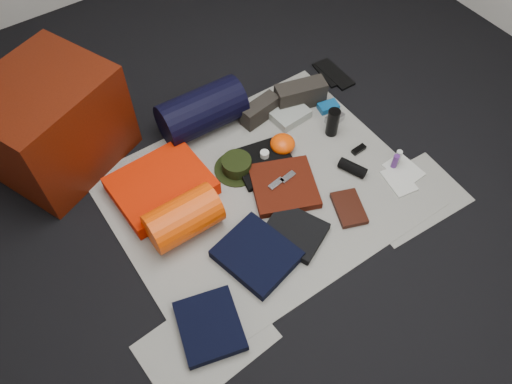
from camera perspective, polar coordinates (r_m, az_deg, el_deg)
floor at (r=2.79m, az=0.75°, el=-0.03°), size 4.50×4.50×0.02m
newspaper_mat at (r=2.78m, az=0.76°, el=0.13°), size 1.60×1.30×0.01m
newspaper_sheet_front_left at (r=2.40m, az=-5.71°, el=-16.69°), size 0.61×0.44×0.00m
newspaper_sheet_front_right at (r=2.88m, az=17.28°, el=-0.60°), size 0.60×0.43×0.00m
red_cabinet at (r=2.93m, az=-22.32°, el=7.24°), size 0.84×0.78×0.56m
sleeping_pad at (r=2.78m, az=-10.76°, el=0.69°), size 0.52×0.44×0.09m
stuff_sack at (r=2.57m, az=-8.29°, el=-2.94°), size 0.38×0.22×0.22m
sack_strap_left at (r=2.55m, az=-10.22°, el=-4.03°), size 0.02×0.22×0.22m
sack_strap_right at (r=2.59m, az=-6.37°, el=-1.93°), size 0.03×0.22×0.22m
navy_duffel at (r=3.00m, az=-6.21°, el=9.18°), size 0.51×0.28×0.26m
boonie_brim at (r=2.86m, az=-2.20°, el=2.66°), size 0.34×0.34×0.01m
boonie_crown at (r=2.83m, az=-2.22°, el=3.17°), size 0.17×0.17×0.07m
hiking_boot_left at (r=3.08m, az=0.45°, el=9.29°), size 0.27×0.13×0.13m
hiking_boot_right at (r=3.17m, az=5.09°, el=11.03°), size 0.33×0.20×0.16m
flip_flop_left at (r=3.45m, az=8.17°, el=13.23°), size 0.13×0.26×0.01m
flip_flop_right at (r=3.45m, az=8.95°, el=13.18°), size 0.12×0.30×0.02m
trousers_navy_a at (r=2.39m, az=-5.31°, el=-15.00°), size 0.35×0.38×0.05m
trousers_navy_b at (r=2.53m, az=0.09°, el=-7.17°), size 0.40×0.43×0.06m
trousers_charcoal at (r=2.61m, az=4.40°, el=-4.59°), size 0.36×0.37×0.05m
black_tshirt at (r=2.87m, az=0.99°, el=3.36°), size 0.38×0.36×0.03m
red_shirt at (r=2.77m, az=3.21°, el=0.69°), size 0.45×0.45×0.05m
orange_stuff_sack at (r=2.92m, az=3.06°, el=5.52°), size 0.16×0.16×0.10m
first_aid_pouch at (r=3.11m, az=3.89°, el=8.83°), size 0.23×0.18×0.06m
water_bottle at (r=3.01m, az=8.77°, el=7.87°), size 0.09×0.09×0.18m
speaker at (r=2.88m, az=10.96°, el=2.73°), size 0.12×0.17×0.06m
compact_camera at (r=3.13m, az=8.97°, el=8.31°), size 0.12×0.08×0.05m
cyan_case at (r=3.20m, az=8.26°, el=9.62°), size 0.14×0.10×0.04m
toiletry_purple at (r=2.94m, az=15.60°, el=3.35°), size 0.05×0.05×0.10m
toiletry_clear at (r=2.97m, az=15.91°, el=3.84°), size 0.04×0.04×0.10m
paperback_book at (r=2.73m, az=10.57°, el=-1.82°), size 0.21×0.26×0.03m
map_booklet at (r=2.92m, az=16.02°, el=1.24°), size 0.16×0.22×0.01m
map_printout at (r=2.98m, az=16.53°, el=2.47°), size 0.17×0.21×0.01m
sunglasses at (r=3.00m, az=11.67°, el=4.78°), size 0.09×0.04×0.02m
key_cluster at (r=2.39m, az=-7.07°, el=-16.83°), size 0.07×0.07×0.01m
tape_roll at (r=2.87m, az=0.99°, el=4.34°), size 0.05×0.05×0.04m
energy_bar_a at (r=2.74m, az=2.32°, el=0.95°), size 0.10×0.05×0.01m
energy_bar_b at (r=2.77m, az=3.66°, el=1.71°), size 0.10×0.05×0.01m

